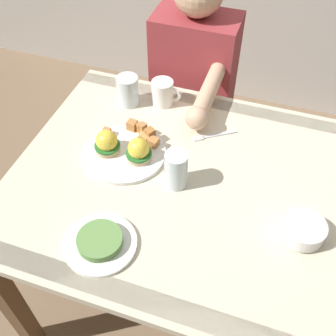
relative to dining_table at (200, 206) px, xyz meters
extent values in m
plane|color=#7F664C|center=(0.00, 0.00, -0.63)|extent=(6.00, 6.00, 0.00)
cube|color=beige|center=(0.00, 0.00, 0.09)|extent=(1.20, 0.90, 0.03)
cube|color=#B23838|center=(0.00, -0.40, 0.10)|extent=(1.20, 0.06, 0.00)
cube|color=#B23838|center=(0.00, 0.40, 0.10)|extent=(1.20, 0.06, 0.00)
cube|color=brown|center=(-0.55, -0.40, -0.28)|extent=(0.06, 0.06, 0.71)
cube|color=brown|center=(-0.55, 0.40, -0.28)|extent=(0.06, 0.06, 0.71)
cylinder|color=white|center=(-0.27, 0.04, 0.11)|extent=(0.27, 0.27, 0.01)
cylinder|color=tan|center=(-0.33, 0.03, 0.13)|extent=(0.08, 0.08, 0.02)
cylinder|color=#286B2D|center=(-0.33, 0.03, 0.14)|extent=(0.08, 0.08, 0.01)
sphere|color=yellow|center=(-0.33, 0.03, 0.16)|extent=(0.07, 0.07, 0.07)
cylinder|color=tan|center=(-0.22, 0.03, 0.13)|extent=(0.08, 0.08, 0.02)
cylinder|color=#286B2D|center=(-0.22, 0.03, 0.14)|extent=(0.08, 0.08, 0.01)
sphere|color=yellow|center=(-0.22, 0.03, 0.16)|extent=(0.07, 0.07, 0.07)
cube|color=#B77A42|center=(-0.20, 0.10, 0.13)|extent=(0.04, 0.04, 0.03)
cube|color=#AD7038|center=(-0.22, 0.13, 0.14)|extent=(0.04, 0.04, 0.04)
cube|color=tan|center=(-0.24, 0.12, 0.13)|extent=(0.03, 0.03, 0.02)
cube|color=#B77A42|center=(-0.25, 0.15, 0.14)|extent=(0.03, 0.03, 0.04)
cube|color=#B77A42|center=(-0.36, 0.10, 0.13)|extent=(0.02, 0.02, 0.03)
cube|color=#AD7038|center=(-0.27, 0.15, 0.14)|extent=(0.03, 0.03, 0.03)
cube|color=tan|center=(-0.22, 0.12, 0.13)|extent=(0.04, 0.04, 0.02)
cube|color=#B77A42|center=(-0.29, 0.16, 0.14)|extent=(0.03, 0.03, 0.03)
cylinder|color=white|center=(0.31, -0.09, 0.11)|extent=(0.10, 0.10, 0.01)
cylinder|color=white|center=(0.31, -0.09, 0.14)|extent=(0.12, 0.12, 0.04)
cube|color=#EA6B70|center=(0.31, -0.10, 0.14)|extent=(0.03, 0.03, 0.03)
cube|color=#EA6B70|center=(0.31, -0.07, 0.14)|extent=(0.03, 0.03, 0.02)
cube|color=#EA6B70|center=(0.31, -0.11, 0.14)|extent=(0.04, 0.04, 0.03)
cube|color=#F4A85B|center=(0.29, -0.10, 0.14)|extent=(0.03, 0.03, 0.02)
cylinder|color=white|center=(-0.25, 0.34, 0.15)|extent=(0.08, 0.08, 0.09)
cylinder|color=black|center=(-0.25, 0.34, 0.20)|extent=(0.07, 0.07, 0.01)
torus|color=white|center=(-0.20, 0.34, 0.16)|extent=(0.06, 0.02, 0.06)
cube|color=silver|center=(0.00, 0.24, 0.11)|extent=(0.11, 0.08, 0.00)
cube|color=silver|center=(-0.07, 0.20, 0.11)|extent=(0.04, 0.04, 0.00)
cylinder|color=silver|center=(-0.37, 0.30, 0.16)|extent=(0.08, 0.08, 0.11)
cylinder|color=silver|center=(-0.37, 0.30, 0.13)|extent=(0.07, 0.07, 0.06)
cylinder|color=silver|center=(-0.08, -0.02, 0.17)|extent=(0.07, 0.07, 0.12)
cylinder|color=silver|center=(-0.08, -0.02, 0.15)|extent=(0.06, 0.06, 0.08)
cylinder|color=white|center=(-0.20, -0.29, 0.11)|extent=(0.20, 0.20, 0.01)
cylinder|color=#66934C|center=(-0.20, -0.29, 0.13)|extent=(0.12, 0.12, 0.02)
cylinder|color=#33333D|center=(-0.29, 0.53, -0.41)|extent=(0.11, 0.11, 0.45)
cylinder|color=#33333D|center=(-0.11, 0.53, -0.41)|extent=(0.11, 0.11, 0.45)
cube|color=#993338|center=(-0.20, 0.63, 0.07)|extent=(0.34, 0.20, 0.50)
cylinder|color=#DBAD89|center=(-0.08, 0.38, 0.17)|extent=(0.06, 0.30, 0.06)
sphere|color=#DBAD89|center=(-0.08, 0.23, 0.17)|extent=(0.08, 0.08, 0.08)
camera|label=1|loc=(0.15, -0.79, 1.06)|focal=43.16mm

